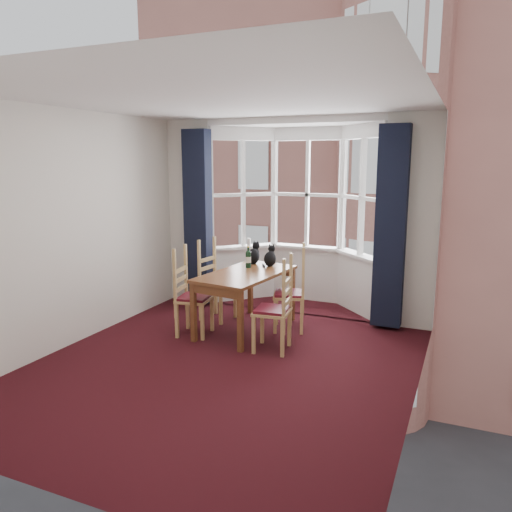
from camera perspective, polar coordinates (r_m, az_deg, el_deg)
The scene contains 21 objects.
floor at distance 5.50m, azimuth -4.18°, elevation -12.77°, with size 4.50×4.50×0.00m, color black.
ceiling at distance 5.07m, azimuth -4.64°, elevation 17.59°, with size 4.50×4.50×0.00m, color white.
wall_left at distance 6.28m, azimuth -20.80°, elevation 2.82°, with size 4.50×4.50×0.00m, color silver.
wall_right at distance 4.54m, azimuth 18.54°, elevation 0.10°, with size 4.50×4.50×0.00m, color silver.
wall_near at distance 3.32m, azimuth -22.77°, elevation -4.02°, with size 4.00×4.00×0.00m, color silver.
wall_back_pier_left at distance 7.85m, azimuth -7.45°, elevation 4.93°, with size 0.70×0.12×2.80m, color silver.
wall_back_pier_right at distance 6.79m, azimuth 17.30°, elevation 3.60°, with size 0.70×0.12×2.80m, color silver.
bay_window at distance 7.63m, azimuth 5.29°, elevation 4.80°, with size 2.76×0.94×2.80m.
curtain_left at distance 7.59m, azimuth -6.64°, elevation 4.36°, with size 0.38×0.22×2.60m, color black.
curtain_right at distance 6.65m, azimuth 15.13°, elevation 3.13°, with size 0.38×0.22×2.60m, color black.
dining_table at distance 6.46m, azimuth -1.16°, elevation -2.69°, with size 0.95×1.54×0.78m.
chair_left_near at distance 6.44m, azimuth -7.82°, elevation -4.81°, with size 0.46×0.48×0.92m.
chair_left_far at distance 7.04m, azimuth -4.98°, elevation -3.39°, with size 0.45×0.47×0.92m.
chair_right_near at distance 5.83m, azimuth 2.72°, elevation -6.40°, with size 0.45×0.47×0.92m.
chair_right_far at distance 6.56m, azimuth 4.60°, elevation -4.46°, with size 0.51×0.52×0.92m.
cat_left at distance 6.94m, azimuth -0.27°, elevation 0.11°, with size 0.19×0.25×0.33m.
cat_right at distance 6.79m, azimuth 1.63°, elevation -0.19°, with size 0.18×0.24×0.31m.
wine_bottle at distance 6.69m, azimuth -0.89°, elevation -0.26°, with size 0.07×0.07×0.29m.
candle_tall at distance 7.84m, azimuth -0.85°, elevation 1.59°, with size 0.06×0.06×0.13m, color white.
street at distance 37.69m, azimuth 19.22°, elevation -2.26°, with size 80.00×80.00×0.00m, color #333335.
tenement_building at distance 18.63m, azimuth 16.28°, elevation 8.63°, with size 18.40×7.80×15.20m.
Camera 1 is at (2.35, -4.46, 2.21)m, focal length 35.00 mm.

